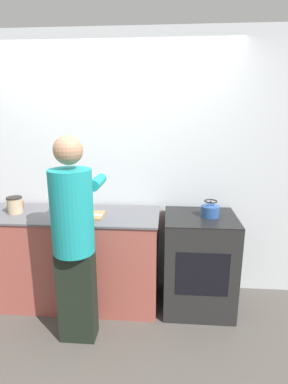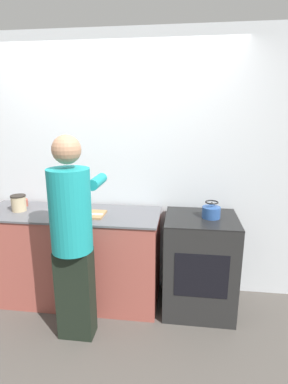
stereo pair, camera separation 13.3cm
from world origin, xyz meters
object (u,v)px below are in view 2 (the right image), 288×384
Objects in this scene: cutting_board at (88,214)px; kettle at (211,211)px; person at (72,233)px; canister_jar at (19,203)px; knife at (89,214)px; bowl_prep at (20,203)px; oven at (199,264)px.

kettle is (1.13, 0.05, 0.06)m from cutting_board.
person reaches higher than canister_jar.
bowl_prep is at bearing 165.00° from knife.
person reaches higher than kettle.
canister_jar reaches higher than cutting_board.
bowl_prep reaches higher than knife.
kettle reaches higher than knife.
canister_jar is at bearing -179.54° from oven.
canister_jar is (-0.72, 0.48, 0.08)m from person.
canister_jar is at bearing 177.09° from cutting_board.
oven is at bearing 25.81° from person.
bowl_prep is at bearing 166.63° from cutting_board.
cutting_board is at bearing 126.55° from knife.
oven is at bearing 2.70° from cutting_board.
knife reaches higher than oven.
person is at bearing -155.63° from kettle.
cutting_board is (-0.02, 0.45, 0.01)m from person.
oven is 2.99× the size of cutting_board.
cutting_board is 1.13m from kettle.
oven is 5.67× the size of kettle.
kettle is at bearing 0.60° from canister_jar.
bowl_prep is (-1.82, 0.13, 0.49)m from oven.
canister_jar is (-0.70, 0.04, 0.07)m from cutting_board.
bowl_prep is (-0.79, 0.21, 0.01)m from knife.
person is at bearing -87.83° from cutting_board.
kettle is at bearing 24.37° from person.
oven is 3.77× the size of knife.
cutting_board reaches higher than oven.
kettle is (0.08, 0.01, 0.53)m from oven.
kettle is 1.04× the size of canister_jar.
cutting_board is 1.26× the size of knife.
canister_jar reaches higher than knife.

